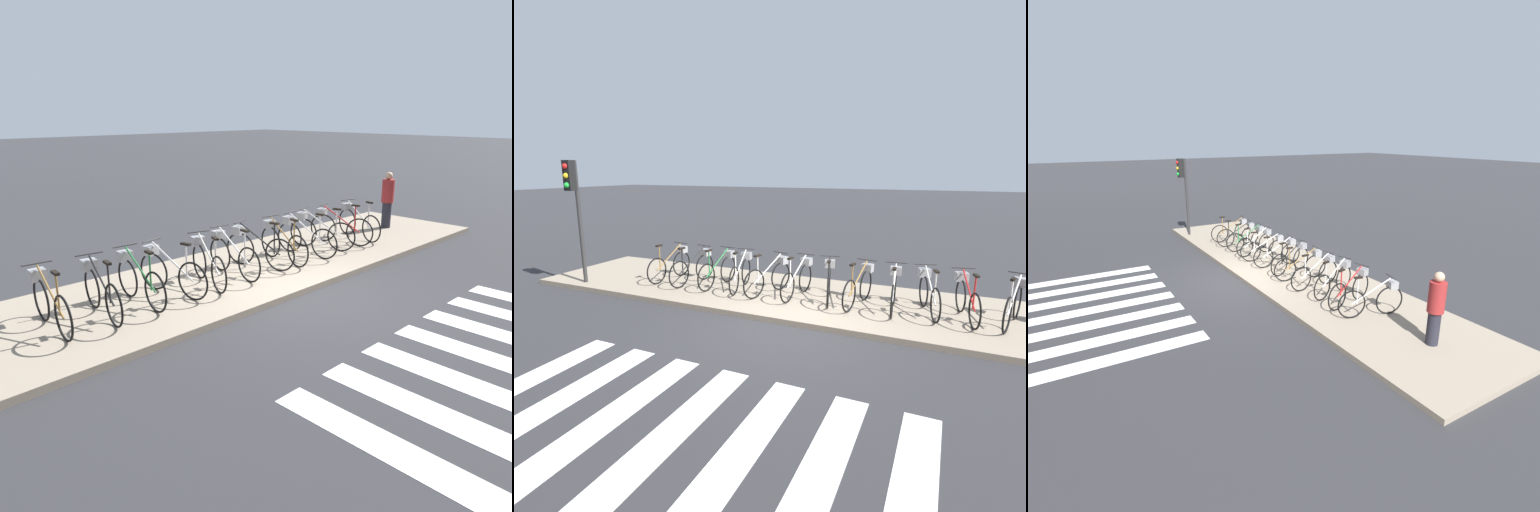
% 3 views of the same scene
% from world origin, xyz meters
% --- Properties ---
extents(ground_plane, '(120.00, 120.00, 0.00)m').
position_xyz_m(ground_plane, '(0.00, 0.00, 0.00)').
color(ground_plane, '#2D2D30').
extents(sidewalk, '(14.65, 3.30, 0.12)m').
position_xyz_m(sidewalk, '(0.00, 1.65, 0.06)').
color(sidewalk, gray).
rests_on(sidewalk, ground_plane).
extents(parked_bicycle_0, '(0.46, 1.67, 1.02)m').
position_xyz_m(parked_bicycle_0, '(-4.04, 1.56, 0.57)').
color(parked_bicycle_0, black).
rests_on(parked_bicycle_0, sidewalk).
extents(parked_bicycle_1, '(0.46, 1.66, 1.02)m').
position_xyz_m(parked_bicycle_1, '(-3.24, 1.50, 0.57)').
color(parked_bicycle_1, black).
rests_on(parked_bicycle_1, sidewalk).
extents(parked_bicycle_2, '(0.46, 1.67, 1.02)m').
position_xyz_m(parked_bicycle_2, '(-2.51, 1.55, 0.57)').
color(parked_bicycle_2, black).
rests_on(parked_bicycle_2, sidewalk).
extents(parked_bicycle_3, '(0.49, 1.65, 1.02)m').
position_xyz_m(parked_bicycle_3, '(-1.87, 1.55, 0.57)').
color(parked_bicycle_3, black).
rests_on(parked_bicycle_3, sidewalk).
extents(parked_bicycle_4, '(0.63, 1.61, 1.02)m').
position_xyz_m(parked_bicycle_4, '(-1.04, 1.49, 0.57)').
color(parked_bicycle_4, black).
rests_on(parked_bicycle_4, sidewalk).
extents(parked_bicycle_5, '(0.46, 1.67, 1.02)m').
position_xyz_m(parked_bicycle_5, '(-0.35, 1.57, 0.57)').
color(parked_bicycle_5, black).
rests_on(parked_bicycle_5, sidewalk).
extents(parked_bicycle_6, '(0.57, 1.63, 1.02)m').
position_xyz_m(parked_bicycle_6, '(0.38, 1.60, 0.57)').
color(parked_bicycle_6, black).
rests_on(parked_bicycle_6, sidewalk).
extents(parked_bicycle_7, '(0.46, 1.65, 1.02)m').
position_xyz_m(parked_bicycle_7, '(1.10, 1.54, 0.57)').
color(parked_bicycle_7, black).
rests_on(parked_bicycle_7, sidewalk).
extents(parked_bicycle_8, '(0.46, 1.67, 1.02)m').
position_xyz_m(parked_bicycle_8, '(1.83, 1.53, 0.57)').
color(parked_bicycle_8, black).
rests_on(parked_bicycle_8, sidewalk).
extents(parked_bicycle_9, '(0.62, 1.61, 1.02)m').
position_xyz_m(parked_bicycle_9, '(2.51, 1.63, 0.57)').
color(parked_bicycle_9, black).
rests_on(parked_bicycle_9, sidewalk).
extents(parked_bicycle_10, '(0.56, 1.63, 1.02)m').
position_xyz_m(parked_bicycle_10, '(3.23, 1.59, 0.57)').
color(parked_bicycle_10, black).
rests_on(parked_bicycle_10, sidewalk).
extents(parked_bicycle_11, '(0.61, 1.61, 1.02)m').
position_xyz_m(parked_bicycle_11, '(4.05, 1.59, 0.57)').
color(parked_bicycle_11, black).
rests_on(parked_bicycle_11, sidewalk).
extents(traffic_light, '(0.24, 0.40, 3.18)m').
position_xyz_m(traffic_light, '(-5.95, 0.23, 2.41)').
color(traffic_light, '#2D2D2D').
rests_on(traffic_light, sidewalk).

